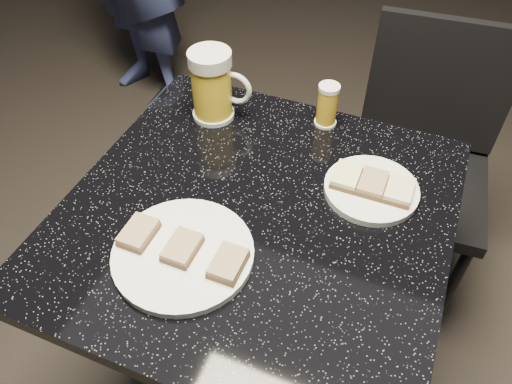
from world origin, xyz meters
The scene contains 9 objects.
floor centered at (0.00, 0.00, 0.00)m, with size 6.00×6.00×0.00m, color black.
plate_large centered at (-0.08, -0.14, 0.76)m, with size 0.24×0.24×0.01m, color white.
plate_small centered at (0.19, 0.13, 0.76)m, with size 0.18×0.18×0.01m, color white.
table centered at (0.00, 0.00, 0.51)m, with size 0.70×0.70×0.75m.
beer_mug centered at (-0.19, 0.23, 0.83)m, with size 0.13×0.09×0.16m.
beer_tumbler centered at (0.04, 0.30, 0.80)m, with size 0.05×0.05×0.10m.
chair centered at (0.27, 0.56, 0.50)m, with size 0.40×0.40×0.86m.
canapes_on_plate_large centered at (-0.08, -0.14, 0.77)m, with size 0.22×0.07×0.02m.
canapes_on_plate_small centered at (0.19, 0.13, 0.77)m, with size 0.15×0.07×0.02m.
Camera 1 is at (0.23, -0.57, 1.44)m, focal length 35.00 mm.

